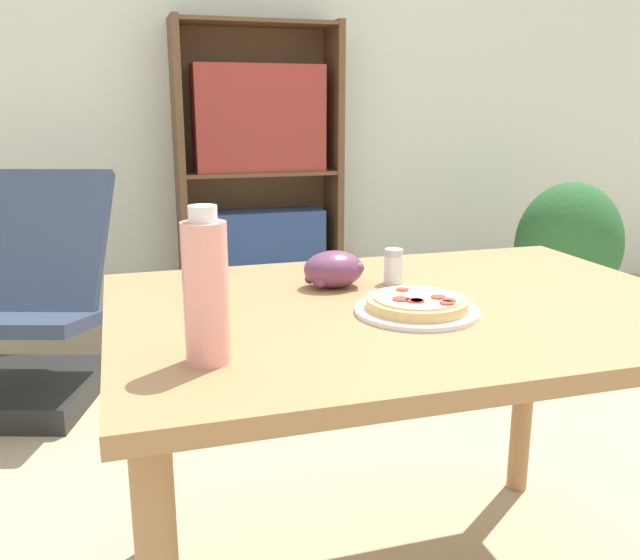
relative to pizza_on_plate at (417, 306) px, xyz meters
name	(u,v)px	position (x,y,z in m)	size (l,w,h in m)	color
wall_back	(234,74)	(0.11, 2.63, 0.54)	(8.00, 0.05, 2.60)	silver
dining_table	(408,347)	(0.02, 0.07, -0.11)	(1.21, 0.86, 0.74)	#A37549
pizza_on_plate	(417,306)	(0.00, 0.00, 0.00)	(0.24, 0.24, 0.04)	white
grape_bunch	(334,269)	(-0.09, 0.24, 0.03)	(0.13, 0.12, 0.08)	#6B3856
drink_bottle	(206,290)	(-0.42, -0.14, 0.10)	(0.07, 0.07, 0.25)	pink
salt_shaker	(393,266)	(0.05, 0.23, 0.02)	(0.04, 0.04, 0.08)	white
lounge_chair_near	(15,330)	(-0.96, 1.59, -0.47)	(0.82, 0.92, 0.88)	black
bookshelf	(260,186)	(0.20, 2.46, -0.04)	(0.88, 0.28, 1.57)	brown
potted_plant_floor	(568,253)	(1.62, 1.69, -0.34)	(0.55, 0.47, 0.77)	#8E5B42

